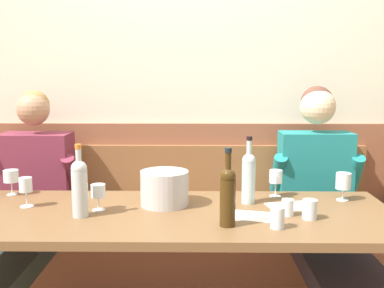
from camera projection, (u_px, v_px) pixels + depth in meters
name	position (u px, v px, depth m)	size (l,w,h in m)	color
room_wall_back	(181.00, 74.00, 2.98)	(6.80, 0.08, 2.80)	beige
wood_wainscot_panel	(181.00, 203.00, 3.06)	(6.80, 0.03, 1.08)	brown
wall_bench	(180.00, 252.00, 2.89)	(2.41, 0.42, 0.94)	brown
dining_table	(174.00, 230.00, 2.16)	(2.11, 0.77, 0.76)	brown
person_center_left_seat	(18.00, 216.00, 2.51)	(0.53, 1.23, 1.30)	#2E3039
person_left_seat	(329.00, 215.00, 2.48)	(0.54, 1.23, 1.33)	#2C2A3E
ice_bucket	(165.00, 188.00, 2.26)	(0.24, 0.24, 0.17)	#BCB7B6
wine_bottle_amber_mid	(228.00, 194.00, 1.94)	(0.07, 0.07, 0.34)	#3C280D
wine_bottle_clear_water	(80.00, 186.00, 2.07)	(0.07, 0.07, 0.34)	#B9BFBE
wine_bottle_green_tall	(249.00, 176.00, 2.28)	(0.07, 0.07, 0.34)	#AEC2BE
wine_glass_near_bucket	(276.00, 178.00, 2.41)	(0.07, 0.07, 0.14)	silver
wine_glass_center_rear	(11.00, 177.00, 2.44)	(0.08, 0.08, 0.14)	silver
wine_glass_left_end	(343.00, 182.00, 2.34)	(0.08, 0.08, 0.14)	silver
wine_glass_center_front	(26.00, 186.00, 2.22)	(0.07, 0.07, 0.15)	silver
wine_glass_mid_left	(98.00, 192.00, 2.17)	(0.07, 0.07, 0.13)	silver
water_tumbler_right	(288.00, 207.00, 2.09)	(0.06, 0.06, 0.08)	silver
water_tumbler_center	(310.00, 209.00, 2.05)	(0.07, 0.07, 0.09)	silver
water_tumbler_left	(278.00, 218.00, 1.92)	(0.06, 0.06, 0.09)	silver
tasting_sheet_left_guest	(289.00, 206.00, 2.24)	(0.21, 0.15, 0.00)	white
tasting_sheet_right_guest	(248.00, 216.00, 2.09)	(0.21, 0.15, 0.00)	white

